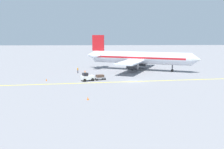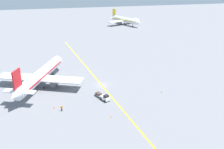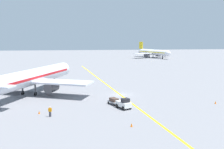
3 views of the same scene
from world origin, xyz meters
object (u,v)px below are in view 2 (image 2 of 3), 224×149
at_px(airplane_distant_taxiing, 125,20).
at_px(baggage_tug_white, 105,98).
at_px(ground_crew_worker, 62,108).
at_px(traffic_cone_mid_apron, 162,92).
at_px(airplane_at_gate, 40,76).
at_px(baggage_cart_trailing, 99,94).
at_px(traffic_cone_near_nose, 54,108).
at_px(traffic_cone_by_wingtip, 111,117).

distance_m(airplane_distant_taxiing, baggage_tug_white, 117.55).
bearing_deg(ground_crew_worker, traffic_cone_mid_apron, 7.95).
bearing_deg(airplane_at_gate, baggage_cart_trailing, -35.30).
xyz_separation_m(airplane_at_gate, baggage_tug_white, (18.14, -14.90, -2.81)).
height_order(baggage_tug_white, traffic_cone_mid_apron, baggage_tug_white).
height_order(ground_crew_worker, traffic_cone_near_nose, ground_crew_worker).
bearing_deg(airplane_at_gate, traffic_cone_mid_apron, -21.01).
bearing_deg(ground_crew_worker, baggage_tug_white, 14.48).
relative_size(traffic_cone_near_nose, traffic_cone_mid_apron, 1.00).
xyz_separation_m(airplane_at_gate, ground_crew_worker, (5.57, -18.14, -2.80)).
bearing_deg(baggage_tug_white, airplane_distant_taxiing, 71.22).
bearing_deg(airplane_distant_taxiing, airplane_at_gate, -120.14).
bearing_deg(traffic_cone_by_wingtip, airplane_distant_taxiing, 72.37).
height_order(baggage_tug_white, traffic_cone_by_wingtip, baggage_tug_white).
relative_size(baggage_cart_trailing, ground_crew_worker, 1.75).
bearing_deg(traffic_cone_near_nose, baggage_tug_white, 5.31).
height_order(baggage_cart_trailing, traffic_cone_by_wingtip, baggage_cart_trailing).
bearing_deg(traffic_cone_mid_apron, baggage_tug_white, -176.74).
xyz_separation_m(baggage_tug_white, traffic_cone_mid_apron, (18.00, 1.02, -0.63)).
height_order(airplane_distant_taxiing, traffic_cone_by_wingtip, airplane_distant_taxiing).
height_order(baggage_tug_white, ground_crew_worker, baggage_tug_white).
height_order(airplane_distant_taxiing, baggage_tug_white, airplane_distant_taxiing).
xyz_separation_m(baggage_tug_white, traffic_cone_by_wingtip, (-0.59, -9.62, -0.63)).
height_order(traffic_cone_mid_apron, traffic_cone_by_wingtip, same).
xyz_separation_m(airplane_distant_taxiing, traffic_cone_mid_apron, (-19.83, -110.25, -3.06)).
relative_size(baggage_tug_white, traffic_cone_by_wingtip, 6.09).
xyz_separation_m(baggage_cart_trailing, ground_crew_worker, (-11.22, -6.26, 0.15)).
height_order(baggage_tug_white, traffic_cone_near_nose, baggage_tug_white).
height_order(airplane_at_gate, ground_crew_worker, airplane_at_gate).
xyz_separation_m(traffic_cone_mid_apron, traffic_cone_by_wingtip, (-18.59, -10.64, 0.00)).
distance_m(baggage_tug_white, traffic_cone_mid_apron, 18.04).
bearing_deg(airplane_distant_taxiing, traffic_cone_by_wingtip, -107.63).
bearing_deg(traffic_cone_mid_apron, baggage_cart_trailing, 174.13).
bearing_deg(traffic_cone_near_nose, baggage_cart_trailing, 18.30).
distance_m(airplane_distant_taxiing, ground_crew_worker, 125.14).
distance_m(baggage_tug_white, baggage_cart_trailing, 3.30).
bearing_deg(traffic_cone_near_nose, traffic_cone_mid_apron, 4.18).
relative_size(traffic_cone_mid_apron, traffic_cone_by_wingtip, 1.00).
xyz_separation_m(airplane_distant_taxiing, traffic_cone_by_wingtip, (-38.42, -120.89, -3.06)).
height_order(ground_crew_worker, traffic_cone_by_wingtip, ground_crew_worker).
relative_size(ground_crew_worker, traffic_cone_by_wingtip, 3.05).
distance_m(baggage_tug_white, traffic_cone_by_wingtip, 9.65).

